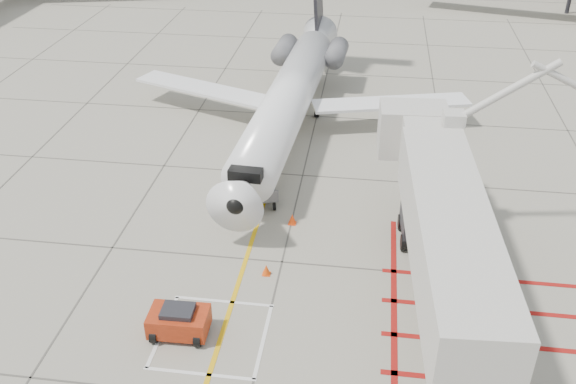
# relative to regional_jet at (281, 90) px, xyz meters

# --- Properties ---
(ground_plane) EXTENTS (260.00, 260.00, 0.00)m
(ground_plane) POSITION_rel_regional_jet_xyz_m (1.65, -15.06, -3.77)
(ground_plane) COLOR gray
(ground_plane) RESTS_ON ground
(regional_jet) EXTENTS (24.45, 30.06, 7.55)m
(regional_jet) POSITION_rel_regional_jet_xyz_m (0.00, 0.00, 0.00)
(regional_jet) COLOR white
(regional_jet) RESTS_ON ground_plane
(jet_bridge) EXTENTS (9.58, 18.49, 7.21)m
(jet_bridge) POSITION_rel_regional_jet_xyz_m (8.32, -14.10, -0.17)
(jet_bridge) COLOR beige
(jet_bridge) RESTS_ON ground_plane
(pushback_tug) EXTENTS (2.31, 1.48, 1.33)m
(pushback_tug) POSITION_rel_regional_jet_xyz_m (-1.63, -16.12, -3.11)
(pushback_tug) COLOR #A42B0F
(pushback_tug) RESTS_ON ground_plane
(baggage_cart) EXTENTS (2.22, 1.75, 1.23)m
(baggage_cart) POSITION_rel_regional_jet_xyz_m (-0.24, -6.57, -3.16)
(baggage_cart) COLOR #5A5A5F
(baggage_cart) RESTS_ON ground_plane
(ground_power_unit) EXTENTS (2.53, 1.58, 1.93)m
(ground_power_unit) POSITION_rel_regional_jet_xyz_m (9.81, -11.86, -2.81)
(ground_power_unit) COLOR silver
(ground_power_unit) RESTS_ON ground_plane
(cone_nose) EXTENTS (0.37, 0.37, 0.51)m
(cone_nose) POSITION_rel_regional_jet_xyz_m (1.10, -12.02, -3.52)
(cone_nose) COLOR #E6470C
(cone_nose) RESTS_ON ground_plane
(cone_side) EXTENTS (0.40, 0.40, 0.55)m
(cone_side) POSITION_rel_regional_jet_xyz_m (1.70, -7.92, -3.50)
(cone_side) COLOR #FF410D
(cone_side) RESTS_ON ground_plane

